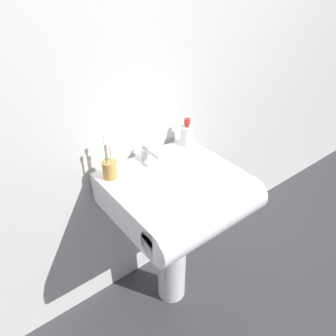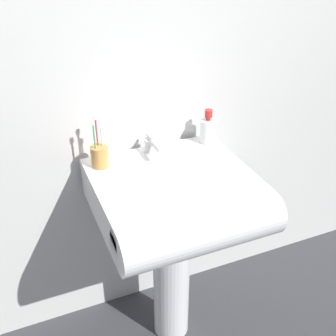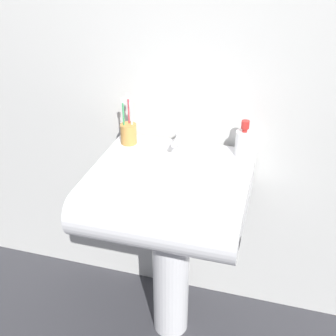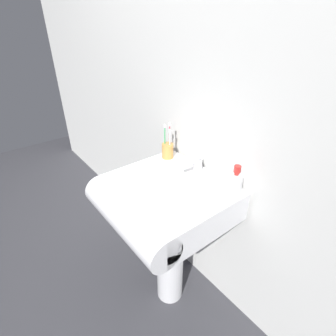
{
  "view_description": "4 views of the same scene",
  "coord_description": "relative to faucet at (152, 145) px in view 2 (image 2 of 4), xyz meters",
  "views": [
    {
      "loc": [
        -0.78,
        -0.97,
        1.75
      ],
      "look_at": [
        -0.03,
        -0.0,
        0.93
      ],
      "focal_mm": 35.0,
      "sensor_mm": 36.0,
      "label": 1
    },
    {
      "loc": [
        -0.54,
        -1.24,
        1.72
      ],
      "look_at": [
        -0.01,
        0.02,
        0.89
      ],
      "focal_mm": 45.0,
      "sensor_mm": 36.0,
      "label": 2
    },
    {
      "loc": [
        0.36,
        -1.34,
        1.68
      ],
      "look_at": [
        -0.01,
        -0.02,
        0.89
      ],
      "focal_mm": 45.0,
      "sensor_mm": 36.0,
      "label": 3
    },
    {
      "loc": [
        0.85,
        -0.68,
        1.61
      ],
      "look_at": [
        -0.01,
        -0.01,
        0.96
      ],
      "focal_mm": 28.0,
      "sensor_mm": 36.0,
      "label": 4
    }
  ],
  "objects": [
    {
      "name": "ground_plane",
      "position": [
        0.01,
        -0.18,
        -0.91
      ],
      "size": [
        6.0,
        6.0,
        0.0
      ],
      "primitive_type": "plane",
      "color": "#38383D",
      "rests_on": "ground"
    },
    {
      "name": "wall_back",
      "position": [
        0.01,
        0.12,
        0.29
      ],
      "size": [
        5.0,
        0.05,
        2.4
      ],
      "primitive_type": "cube",
      "color": "silver",
      "rests_on": "ground"
    },
    {
      "name": "sink_pedestal",
      "position": [
        0.01,
        -0.18,
        -0.56
      ],
      "size": [
        0.16,
        0.16,
        0.71
      ],
      "primitive_type": "cylinder",
      "color": "white",
      "rests_on": "ground"
    },
    {
      "name": "sink_basin",
      "position": [
        0.01,
        -0.24,
        -0.12
      ],
      "size": [
        0.6,
        0.59,
        0.16
      ],
      "color": "white",
      "rests_on": "sink_pedestal"
    },
    {
      "name": "faucet",
      "position": [
        0.0,
        0.0,
        0.0
      ],
      "size": [
        0.05,
        0.15,
        0.08
      ],
      "color": "silver",
      "rests_on": "sink_basin"
    },
    {
      "name": "toothbrush_cup",
      "position": [
        -0.22,
        -0.01,
        0.01
      ],
      "size": [
        0.07,
        0.07,
        0.21
      ],
      "color": "#D19347",
      "rests_on": "sink_basin"
    },
    {
      "name": "soap_bottle",
      "position": [
        0.26,
        0.01,
        0.02
      ],
      "size": [
        0.07,
        0.07,
        0.15
      ],
      "color": "white",
      "rests_on": "sink_basin"
    }
  ]
}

